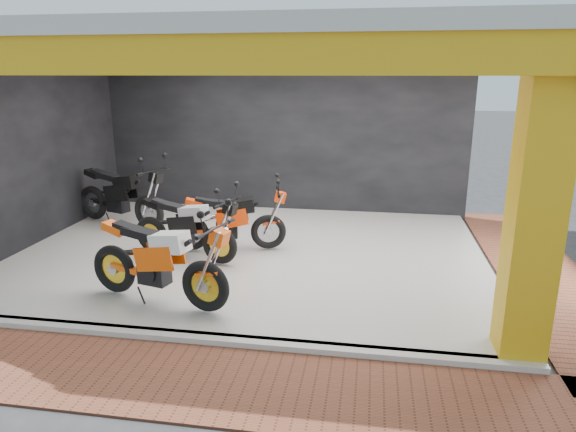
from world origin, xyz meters
The scene contains 15 objects.
ground centered at (0.00, 0.00, 0.00)m, with size 80.00×80.00×0.00m, color #2D2D30.
showroom_floor centered at (0.00, 2.00, 0.05)m, with size 8.00×6.00×0.10m, color silver.
showroom_ceiling centered at (0.00, 2.00, 3.60)m, with size 8.40×6.40×0.20m, color beige.
back_wall centered at (0.00, 5.10, 1.75)m, with size 8.20×0.20×3.50m, color black.
left_wall centered at (-4.10, 2.00, 1.75)m, with size 0.20×6.20×3.50m, color black.
corner_column centered at (3.75, -0.75, 1.75)m, with size 0.50×0.50×3.50m, color gold.
header_beam_front centered at (0.00, -1.00, 3.30)m, with size 8.40×0.30×0.40m, color gold.
header_beam_right centered at (4.00, 2.00, 3.30)m, with size 0.30×6.40×0.40m, color gold.
floor_kerb centered at (0.00, -1.02, 0.05)m, with size 8.00×0.20×0.10m, color silver.
paver_front centered at (0.00, -1.80, 0.01)m, with size 9.00×1.40×0.03m, color brown.
paver_right centered at (4.80, 2.00, 0.01)m, with size 1.40×7.00×0.03m, color brown.
moto_hero centered at (-0.02, -0.43, 0.81)m, with size 2.31×0.86×1.41m, color #FF550A, non-canonical shape.
moto_row_a centered at (-0.34, 1.27, 0.75)m, with size 2.11×0.78×1.29m, color black, non-canonical shape.
moto_row_b centered at (0.29, 2.13, 0.73)m, with size 2.08×0.77×1.27m, color #FF3F0A, non-canonical shape.
moto_row_d centered at (-2.26, 2.88, 0.83)m, with size 2.39×0.89×1.46m, color black, non-canonical shape.
Camera 1 is at (2.03, -6.30, 3.13)m, focal length 32.00 mm.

